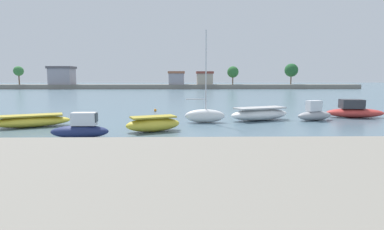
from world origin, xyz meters
TOP-DOWN VIEW (x-y plane):
  - moored_boat_2 at (-2.78, 12.96)m, footprint 5.66×3.71m
  - moored_boat_3 at (2.33, 8.78)m, footprint 3.46×1.35m
  - moored_boat_4 at (6.44, 10.96)m, footprint 3.97×2.74m
  - moored_boat_5 at (10.16, 14.88)m, footprint 3.22×0.97m
  - moored_boat_6 at (14.89, 16.13)m, footprint 5.74×3.65m
  - moored_boat_7 at (19.52, 15.99)m, footprint 3.45×2.03m
  - moored_boat_8 at (23.89, 17.75)m, footprint 5.16×2.27m
  - mooring_buoy_0 at (5.36, 23.03)m, footprint 0.29×0.29m
  - mooring_buoy_1 at (10.19, 3.08)m, footprint 0.37×0.37m
  - distant_shoreline at (-0.85, 87.80)m, footprint 126.67×6.32m

SIDE VIEW (x-z plane):
  - mooring_buoy_0 at x=5.36m, z-range 0.00..0.29m
  - mooring_buoy_1 at x=10.19m, z-range 0.00..0.37m
  - moored_boat_2 at x=-2.78m, z-range -0.02..0.88m
  - moored_boat_4 at x=6.44m, z-range -0.02..1.02m
  - moored_boat_3 at x=2.33m, z-range -0.24..1.31m
  - moored_boat_6 at x=14.89m, z-range -0.02..1.09m
  - moored_boat_7 at x=19.52m, z-range -0.28..1.40m
  - moored_boat_8 at x=23.89m, z-range -0.22..1.43m
  - moored_boat_5 at x=10.16m, z-range -3.04..4.26m
  - distant_shoreline at x=-0.85m, z-range -2.04..5.98m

